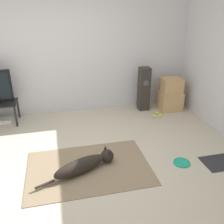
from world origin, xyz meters
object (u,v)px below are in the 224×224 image
Objects in this scene: tennis_ball_near_speaker at (161,116)px; game_console at (3,121)px; floor_speaker at (144,89)px; cardboard_box_lower at (170,101)px; tennis_ball_loose_on_carpet at (157,113)px; cardboard_box_upper at (172,85)px; dog at (86,164)px; tennis_ball_by_boxes at (154,116)px; frisbee at (182,163)px.

tennis_ball_near_speaker is 3.21m from game_console.
floor_speaker is 2.85× the size of game_console.
cardboard_box_lower is 7.22× the size of tennis_ball_loose_on_carpet.
dog is at bearing -139.82° from cardboard_box_upper.
floor_speaker reaches higher than game_console.
cardboard_box_lower reaches higher than tennis_ball_near_speaker.
dog is 17.14× the size of tennis_ball_near_speaker.
tennis_ball_loose_on_carpet is at bearing -6.04° from game_console.
cardboard_box_lower reaches higher than tennis_ball_by_boxes.
tennis_ball_by_boxes is 1.00× the size of tennis_ball_loose_on_carpet.
game_console is (-2.96, -0.01, -0.43)m from floor_speaker.
cardboard_box_upper is 6.33× the size of tennis_ball_loose_on_carpet.
tennis_ball_loose_on_carpet is (0.32, 1.73, 0.02)m from frisbee.
game_console is (-3.53, 0.13, -0.16)m from cardboard_box_lower.
tennis_ball_loose_on_carpet is 3.17m from game_console.
cardboard_box_lower is 1.44× the size of game_console.
floor_speaker reaches higher than tennis_ball_near_speaker.
tennis_ball_loose_on_carpet is (0.20, -0.34, -0.44)m from floor_speaker.
floor_speaker is at bearing 51.41° from dog.
tennis_ball_near_speaker is at bearing -9.14° from tennis_ball_by_boxes.
dog is 2.39m from game_console.
frisbee is 3.75× the size of tennis_ball_by_boxes.
tennis_ball_by_boxes is at bearing -131.10° from tennis_ball_loose_on_carpet.
dog is 2.18m from tennis_ball_by_boxes.
cardboard_box_lower is at bearing 28.52° from tennis_ball_loose_on_carpet.
dog reaches higher than frisbee.
frisbee is at bearing -93.32° from floor_speaker.
tennis_ball_by_boxes is (0.08, -0.48, -0.44)m from floor_speaker.
tennis_ball_by_boxes is at bearing -80.74° from floor_speaker.
floor_speaker is (-0.58, 0.14, -0.09)m from cardboard_box_upper.
frisbee is 0.59× the size of cardboard_box_upper.
floor_speaker is 14.30× the size of tennis_ball_near_speaker.
cardboard_box_upper is (0.00, -0.01, 0.36)m from cardboard_box_lower.
tennis_ball_near_speaker is (0.13, -0.02, 0.00)m from tennis_ball_by_boxes.
dog reaches higher than tennis_ball_loose_on_carpet.
frisbee is at bearing -5.56° from dog.
floor_speaker reaches higher than dog.
frisbee is at bearing -101.98° from tennis_ball_near_speaker.
cardboard_box_upper is at bearing 70.13° from frisbee.
cardboard_box_lower is at bearing 34.61° from tennis_ball_by_boxes.
cardboard_box_upper is 0.44× the size of floor_speaker.
tennis_ball_by_boxes is 0.20× the size of game_console.
cardboard_box_lower is 0.36m from cardboard_box_upper.
floor_speaker reaches higher than tennis_ball_loose_on_carpet.
dog is 1.43m from frisbee.
floor_speaker is 0.66m from tennis_ball_by_boxes.
tennis_ball_by_boxes is at bearing 170.86° from tennis_ball_near_speaker.
dog is 3.41× the size of game_console.
dog is 17.14× the size of tennis_ball_loose_on_carpet.
dog is at bearing -128.59° from floor_speaker.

